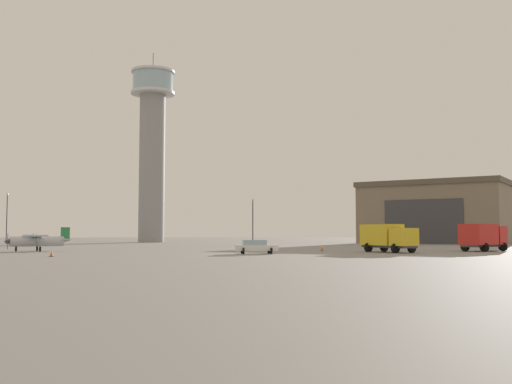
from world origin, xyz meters
name	(u,v)px	position (x,y,z in m)	size (l,w,h in m)	color
ground_plane	(248,254)	(0.00, 0.00, 0.00)	(400.00, 400.00, 0.00)	gray
control_tower	(152,143)	(-17.19, 70.48, 21.72)	(9.51, 9.51, 41.63)	gray
hangar	(440,213)	(41.57, 56.85, 5.99)	(35.78, 35.07, 11.95)	#7A6B56
airplane_silver	(38,240)	(-23.10, 9.43, 1.26)	(7.02, 8.80, 2.70)	#B7BABF
truck_box_yellow	(387,237)	(15.01, 3.18, 1.67)	(4.93, 7.01, 2.97)	#38383D
truck_box_red	(483,236)	(26.73, 6.00, 1.72)	(6.41, 5.58, 3.03)	#38383D
car_white	(256,246)	(0.78, -0.22, 0.74)	(4.21, 2.50, 1.37)	white
car_black	(22,241)	(-34.75, 40.25, 0.74)	(4.61, 2.77, 1.37)	black
light_post_west	(7,214)	(-41.83, 53.49, 5.56)	(0.44, 0.44, 9.42)	#38383D
light_post_east	(253,217)	(3.07, 41.55, 4.76)	(0.44, 0.44, 7.91)	#38383D
traffic_cone_near_left	(322,248)	(9.01, 8.79, 0.35)	(0.36, 0.36, 0.71)	black
traffic_cone_near_right	(52,253)	(-17.45, -5.58, 0.31)	(0.36, 0.36, 0.64)	black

